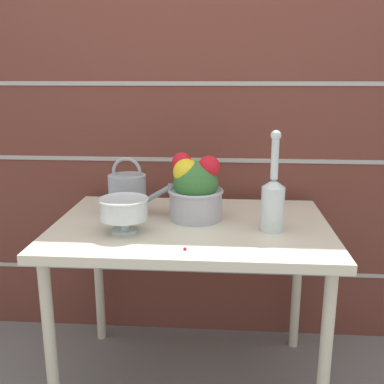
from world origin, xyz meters
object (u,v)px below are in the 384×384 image
object	(u,v)px
crystal_pedestal_bowl	(124,209)
flower_planter	(195,189)
glass_decanter	(273,200)
watering_can	(129,194)

from	to	relation	value
crystal_pedestal_bowl	flower_planter	bearing A→B (deg)	35.59
glass_decanter	flower_planter	bearing A→B (deg)	157.92
watering_can	glass_decanter	world-z (taller)	glass_decanter
glass_decanter	crystal_pedestal_bowl	bearing A→B (deg)	-173.86
crystal_pedestal_bowl	flower_planter	size ratio (longest dim) A/B	0.69
watering_can	glass_decanter	bearing A→B (deg)	-15.33
crystal_pedestal_bowl	flower_planter	world-z (taller)	flower_planter
watering_can	flower_planter	bearing A→B (deg)	-7.63
crystal_pedestal_bowl	glass_decanter	bearing A→B (deg)	6.14
watering_can	glass_decanter	xyz separation A→B (m)	(0.59, -0.16, 0.03)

